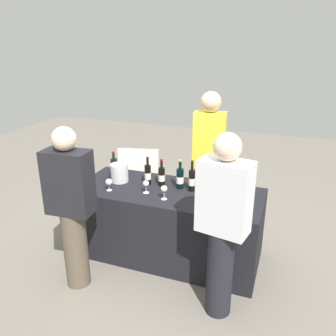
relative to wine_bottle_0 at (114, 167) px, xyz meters
name	(u,v)px	position (x,y,z in m)	size (l,w,h in m)	color
ground_plane	(168,253)	(0.73, -0.16, -0.89)	(12.00, 12.00, 0.00)	slate
tasting_table	(168,223)	(0.73, -0.16, -0.50)	(1.98, 0.83, 0.78)	black
wine_bottle_0	(114,167)	(0.00, 0.00, 0.00)	(0.08, 0.08, 0.30)	black
wine_bottle_1	(148,174)	(0.46, -0.08, 0.00)	(0.07, 0.07, 0.31)	black
wine_bottle_2	(162,176)	(0.61, -0.06, 0.00)	(0.07, 0.07, 0.30)	black
wine_bottle_3	(180,178)	(0.83, -0.06, 0.00)	(0.08, 0.08, 0.32)	black
wine_bottle_4	(192,180)	(0.96, -0.08, 0.01)	(0.07, 0.07, 0.33)	black
wine_bottle_5	(206,177)	(1.07, 0.06, 0.01)	(0.08, 0.08, 0.32)	black
wine_bottle_6	(234,183)	(1.39, 0.03, 0.00)	(0.07, 0.07, 0.30)	black
wine_bottle_7	(248,187)	(1.53, -0.06, 0.01)	(0.07, 0.07, 0.34)	black
wine_glass_0	(109,182)	(0.15, -0.38, -0.02)	(0.07, 0.07, 0.13)	silver
wine_glass_1	(146,184)	(0.54, -0.30, -0.01)	(0.06, 0.06, 0.14)	silver
wine_glass_2	(164,189)	(0.77, -0.38, 0.00)	(0.07, 0.07, 0.15)	silver
wine_glass_3	(220,198)	(1.32, -0.37, -0.01)	(0.07, 0.07, 0.14)	silver
ice_bucket	(119,173)	(0.13, -0.11, -0.01)	(0.20, 0.20, 0.20)	silver
server_pouring	(209,158)	(0.99, 0.49, 0.08)	(0.38, 0.23, 1.75)	#3F3351
guest_0	(71,205)	(0.07, -0.93, -0.04)	(0.43, 0.26, 1.59)	brown
guest_1	(223,223)	(1.45, -0.82, -0.01)	(0.44, 0.30, 1.63)	black
menu_board	(139,179)	(-0.08, 0.81, -0.46)	(0.57, 0.03, 0.88)	white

